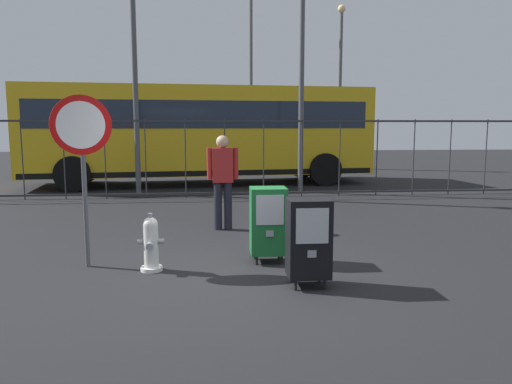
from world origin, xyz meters
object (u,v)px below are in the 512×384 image
(newspaper_box_primary, at_px, (268,221))
(street_light_far_right, at_px, (302,36))
(pedestrian, at_px, (223,177))
(bus_near, at_px, (201,130))
(fire_hydrant, at_px, (151,244))
(stop_sign, at_px, (82,145))
(street_light_near_right, at_px, (340,75))
(street_light_far_left, at_px, (133,26))
(street_light_near_left, at_px, (251,56))
(newspaper_box_secondary, at_px, (309,238))

(newspaper_box_primary, xyz_separation_m, street_light_far_right, (1.67, 6.85, 3.62))
(pedestrian, height_order, bus_near, bus_near)
(newspaper_box_primary, height_order, street_light_far_right, street_light_far_right)
(fire_hydrant, bearing_deg, stop_sign, 163.68)
(fire_hydrant, height_order, pedestrian, pedestrian)
(pedestrian, height_order, street_light_near_right, street_light_near_right)
(bus_near, bearing_deg, stop_sign, -104.08)
(bus_near, relative_size, street_light_far_left, 1.41)
(street_light_near_left, distance_m, street_light_far_right, 8.58)
(newspaper_box_primary, height_order, street_light_near_left, street_light_near_left)
(fire_hydrant, bearing_deg, street_light_near_right, 66.97)
(street_light_near_left, relative_size, street_light_far_right, 1.16)
(bus_near, bearing_deg, street_light_far_right, -45.79)
(bus_near, height_order, street_light_far_right, street_light_far_right)
(street_light_far_left, xyz_separation_m, street_light_far_right, (4.40, -0.04, -0.18))
(newspaper_box_secondary, relative_size, street_light_near_left, 0.12)
(pedestrian, bearing_deg, street_light_near_left, 83.36)
(street_light_far_right, bearing_deg, newspaper_box_primary, -103.67)
(stop_sign, xyz_separation_m, pedestrian, (1.83, 2.19, -0.65))
(fire_hydrant, bearing_deg, pedestrian, 68.29)
(street_light_far_left, bearing_deg, newspaper_box_secondary, -68.85)
(street_light_far_right, bearing_deg, fire_hydrant, -114.16)
(street_light_far_left, bearing_deg, street_light_near_right, 44.86)
(street_light_near_left, bearing_deg, fire_hydrant, -99.10)
(street_light_near_right, distance_m, street_light_far_left, 10.40)
(fire_hydrant, height_order, newspaper_box_primary, newspaper_box_primary)
(fire_hydrant, bearing_deg, street_light_near_left, 80.90)
(street_light_near_right, height_order, street_light_far_left, street_light_far_left)
(newspaper_box_secondary, distance_m, stop_sign, 3.10)
(newspaper_box_primary, distance_m, street_light_near_right, 15.33)
(street_light_far_right, bearing_deg, street_light_near_right, 68.08)
(street_light_near_right, bearing_deg, newspaper_box_secondary, -105.67)
(street_light_near_right, bearing_deg, bus_near, -138.49)
(fire_hydrant, relative_size, pedestrian, 0.45)
(fire_hydrant, distance_m, street_light_near_right, 16.16)
(newspaper_box_primary, relative_size, pedestrian, 0.61)
(street_light_near_left, bearing_deg, street_light_near_right, -17.62)
(stop_sign, bearing_deg, street_light_near_left, 77.68)
(street_light_near_right, bearing_deg, pedestrian, -113.30)
(pedestrian, height_order, street_light_far_right, street_light_far_right)
(fire_hydrant, relative_size, bus_near, 0.07)
(newspaper_box_secondary, relative_size, street_light_far_left, 0.13)
(newspaper_box_primary, distance_m, pedestrian, 2.26)
(newspaper_box_secondary, xyz_separation_m, stop_sign, (-2.74, 1.03, 1.03))
(newspaper_box_primary, bearing_deg, stop_sign, -179.26)
(stop_sign, relative_size, street_light_far_left, 0.29)
(newspaper_box_primary, relative_size, street_light_near_right, 0.15)
(fire_hydrant, xyz_separation_m, pedestrian, (0.97, 2.44, 0.60))
(newspaper_box_primary, xyz_separation_m, street_light_far_left, (-2.73, 6.89, 3.80))
(newspaper_box_primary, bearing_deg, street_light_near_right, 71.96)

